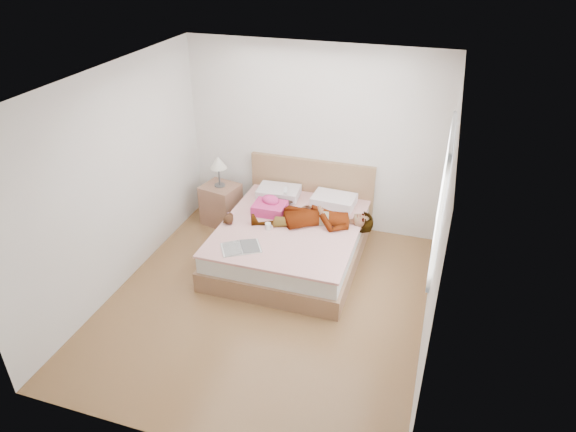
# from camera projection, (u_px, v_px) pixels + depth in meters

# --- Properties ---
(ground) EXTENTS (4.00, 4.00, 0.00)m
(ground) POSITION_uv_depth(u_px,v_px,m) (266.00, 302.00, 6.04)
(ground) COLOR #4E3118
(ground) RESTS_ON ground
(woman) EXTENTS (1.68, 0.94, 0.22)m
(woman) POSITION_uv_depth(u_px,v_px,m) (313.00, 214.00, 6.60)
(woman) COLOR white
(woman) RESTS_ON bed
(hair) EXTENTS (0.55, 0.61, 0.08)m
(hair) POSITION_uv_depth(u_px,v_px,m) (282.00, 197.00, 7.15)
(hair) COLOR black
(hair) RESTS_ON bed
(phone) EXTENTS (0.07, 0.10, 0.05)m
(phone) POSITION_uv_depth(u_px,v_px,m) (286.00, 190.00, 7.02)
(phone) COLOR silver
(phone) RESTS_ON bed
(room_shell) EXTENTS (4.00, 4.00, 4.00)m
(room_shell) POSITION_uv_depth(u_px,v_px,m) (442.00, 199.00, 5.07)
(room_shell) COLOR white
(room_shell) RESTS_ON ground
(bed) EXTENTS (1.80, 2.08, 1.00)m
(bed) POSITION_uv_depth(u_px,v_px,m) (292.00, 237.00, 6.76)
(bed) COLOR brown
(bed) RESTS_ON ground
(towel) EXTENTS (0.43, 0.37, 0.22)m
(towel) POSITION_uv_depth(u_px,v_px,m) (270.00, 206.00, 6.82)
(towel) COLOR #D73A7D
(towel) RESTS_ON bed
(magazine) EXTENTS (0.55, 0.50, 0.03)m
(magazine) POSITION_uv_depth(u_px,v_px,m) (241.00, 248.00, 6.10)
(magazine) COLOR white
(magazine) RESTS_ON bed
(coffee_mug) EXTENTS (0.11, 0.09, 0.08)m
(coffee_mug) POSITION_uv_depth(u_px,v_px,m) (268.00, 226.00, 6.47)
(coffee_mug) COLOR silver
(coffee_mug) RESTS_ON bed
(plush_toy) EXTENTS (0.15, 0.21, 0.11)m
(plush_toy) POSITION_uv_depth(u_px,v_px,m) (229.00, 219.00, 6.60)
(plush_toy) COLOR black
(plush_toy) RESTS_ON bed
(nightstand) EXTENTS (0.57, 0.53, 1.06)m
(nightstand) POSITION_uv_depth(u_px,v_px,m) (221.00, 201.00, 7.48)
(nightstand) COLOR brown
(nightstand) RESTS_ON ground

